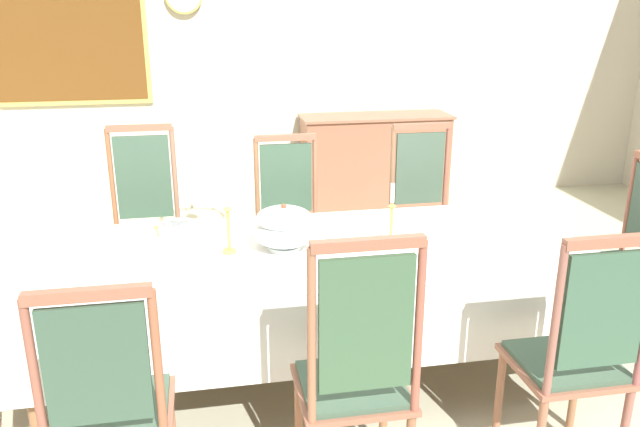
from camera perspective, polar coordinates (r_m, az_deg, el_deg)
The scene contains 20 objects.
ground at distance 3.61m, azimuth -0.65°, elevation -14.36°, with size 8.12×6.28×0.04m, color #B1B192.
back_wall at distance 6.20m, azimuth -5.99°, elevation 16.38°, with size 8.12×0.08×3.44m, color beige.
dining_table at distance 3.30m, azimuth -0.72°, elevation -4.18°, with size 2.81×1.06×0.74m.
tablecloth at distance 3.31m, azimuth -0.71°, elevation -4.81°, with size 2.83×1.08×0.42m.
chair_south_a at distance 2.51m, azimuth -18.33°, elevation -15.91°, with size 0.44×0.42×1.08m.
chair_north_a at distance 4.18m, azimuth -15.30°, elevation -0.84°, with size 0.44×0.42×1.21m.
chair_south_b at distance 2.51m, azimuth 3.30°, elevation -13.92°, with size 0.44×0.42×1.18m.
chair_north_b at distance 4.20m, azimuth -2.77°, elevation -0.55°, with size 0.44×0.42×1.11m.
chair_south_c at distance 2.87m, azimuth 21.98°, elevation -11.42°, with size 0.44×0.42×1.13m.
chair_north_c at distance 4.41m, azimuth 9.24°, elevation 0.36°, with size 0.44×0.42×1.16m.
chair_head_east at distance 4.04m, azimuth 25.62°, elevation -3.20°, with size 0.42×0.44×1.12m.
soup_tureen at distance 3.21m, azimuth -3.23°, elevation -1.24°, with size 0.31×0.31×0.24m.
candlestick_west at distance 3.18m, azimuth -8.18°, elevation -1.17°, with size 0.07×0.07×0.35m.
candlestick_east at distance 3.32m, azimuth 6.41°, elevation -0.53°, with size 0.07×0.07×0.32m.
bowl_near_left at distance 3.59m, azimuth -12.44°, elevation -1.06°, with size 0.19×0.19×0.04m.
bowl_near_right at distance 2.92m, azimuth 1.99°, elevation -5.28°, with size 0.16×0.16×0.04m.
spoon_primary at distance 3.63m, azimuth -14.40°, elevation -1.32°, with size 0.04×0.18×0.01m.
spoon_secondary at distance 2.98m, azimuth 4.10°, elevation -5.20°, with size 0.05×0.18×0.01m.
sideboard at distance 6.26m, azimuth 4.89°, elevation 4.68°, with size 1.44×0.48×0.90m.
framed_painting at distance 6.21m, azimuth -21.69°, elevation 15.31°, with size 1.36×0.05×1.37m.
Camera 1 is at (-0.52, -2.99, 1.94)m, focal length 35.82 mm.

